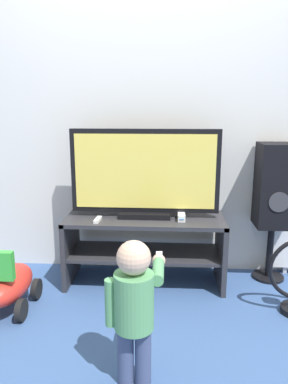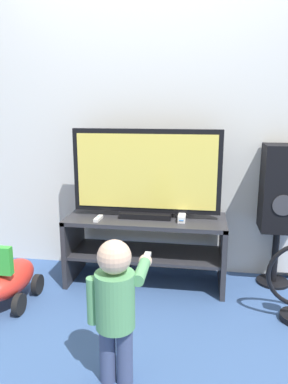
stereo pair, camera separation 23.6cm
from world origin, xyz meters
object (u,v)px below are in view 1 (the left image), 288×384
at_px(game_console, 181,216).
at_px(ride_on_toy, 8,285).
at_px(speaker_tower, 275,190).
at_px(remote_primary, 98,220).
at_px(child, 135,301).
at_px(television, 145,174).

distance_m(game_console, ride_on_toy, 1.30).
bearing_deg(speaker_tower, remote_primary, -169.36).
xyz_separation_m(game_console, child, (-0.25, -1.07, -0.11)).
relative_size(television, game_console, 6.57).
bearing_deg(television, child, -88.93).
bearing_deg(remote_primary, game_console, 8.33).
bearing_deg(ride_on_toy, speaker_tower, 17.55).
bearing_deg(television, game_console, -10.77).
distance_m(remote_primary, speaker_tower, 1.36).
bearing_deg(television, speaker_tower, 6.18).
distance_m(television, game_console, 0.41).
distance_m(remote_primary, ride_on_toy, 0.75).
bearing_deg(child, remote_primary, 110.20).
xyz_separation_m(television, game_console, (0.28, -0.05, -0.30)).
distance_m(child, speaker_tower, 1.59).
height_order(child, speaker_tower, speaker_tower).
relative_size(game_console, speaker_tower, 0.16).
xyz_separation_m(game_console, ride_on_toy, (-1.17, -0.44, -0.37)).
bearing_deg(remote_primary, television, 22.79).
height_order(remote_primary, child, child).
height_order(game_console, ride_on_toy, game_console).
bearing_deg(speaker_tower, ride_on_toy, -162.45).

